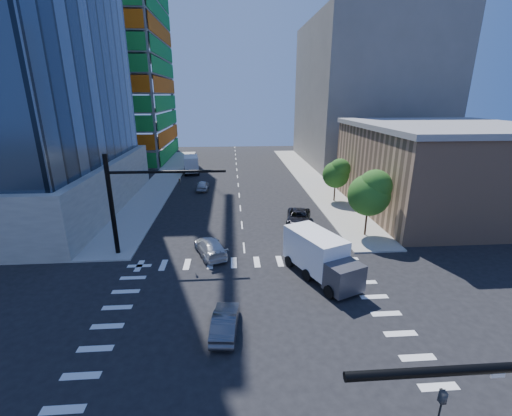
{
  "coord_description": "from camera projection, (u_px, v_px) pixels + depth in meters",
  "views": [
    {
      "loc": [
        -1.0,
        -17.62,
        13.75
      ],
      "look_at": [
        0.85,
        8.0,
        5.27
      ],
      "focal_mm": 24.0,
      "sensor_mm": 36.0,
      "label": 1
    }
  ],
  "objects": [
    {
      "name": "ground",
      "position": [
        252.0,
        330.0,
        21.07
      ],
      "size": [
        160.0,
        160.0,
        0.0
      ],
      "primitive_type": "plane",
      "color": "black",
      "rests_on": "ground"
    },
    {
      "name": "road_markings",
      "position": [
        252.0,
        330.0,
        21.07
      ],
      "size": [
        20.0,
        20.0,
        0.01
      ],
      "primitive_type": "cube",
      "color": "silver",
      "rests_on": "ground"
    },
    {
      "name": "sidewalk_ne",
      "position": [
        309.0,
        178.0,
        59.79
      ],
      "size": [
        5.0,
        60.0,
        0.15
      ],
      "primitive_type": "cube",
      "color": "#999691",
      "rests_on": "ground"
    },
    {
      "name": "sidewalk_nw",
      "position": [
        164.0,
        180.0,
        58.08
      ],
      "size": [
        5.0,
        60.0,
        0.15
      ],
      "primitive_type": "cube",
      "color": "#999691",
      "rests_on": "ground"
    },
    {
      "name": "construction_building",
      "position": [
        100.0,
        40.0,
        70.14
      ],
      "size": [
        25.16,
        34.5,
        70.6
      ],
      "color": "gray",
      "rests_on": "ground"
    },
    {
      "name": "commercial_building",
      "position": [
        444.0,
        168.0,
        41.96
      ],
      "size": [
        20.5,
        22.5,
        10.6
      ],
      "color": "tan",
      "rests_on": "ground"
    },
    {
      "name": "bg_building_ne",
      "position": [
        366.0,
        94.0,
        70.63
      ],
      "size": [
        24.0,
        30.0,
        28.0
      ],
      "primitive_type": "cube",
      "color": "slate",
      "rests_on": "ground"
    },
    {
      "name": "signal_mast_nw",
      "position": [
        128.0,
        196.0,
        29.56
      ],
      "size": [
        10.2,
        0.4,
        9.0
      ],
      "color": "black",
      "rests_on": "sidewalk_nw"
    },
    {
      "name": "tree_south",
      "position": [
        371.0,
        192.0,
        33.64
      ],
      "size": [
        4.16,
        4.16,
        6.82
      ],
      "color": "#382316",
      "rests_on": "sidewalk_ne"
    },
    {
      "name": "tree_north",
      "position": [
        337.0,
        173.0,
        45.24
      ],
      "size": [
        3.54,
        3.52,
        5.78
      ],
      "color": "#382316",
      "rests_on": "sidewalk_ne"
    },
    {
      "name": "car_nb_far",
      "position": [
        299.0,
        218.0,
        38.05
      ],
      "size": [
        3.74,
        6.15,
        1.6
      ],
      "primitive_type": "imported",
      "rotation": [
        0.0,
        0.0,
        -0.2
      ],
      "color": "black",
      "rests_on": "ground"
    },
    {
      "name": "car_sb_near",
      "position": [
        210.0,
        247.0,
        30.86
      ],
      "size": [
        3.67,
        5.54,
        1.49
      ],
      "primitive_type": "imported",
      "rotation": [
        0.0,
        0.0,
        3.48
      ],
      "color": "silver",
      "rests_on": "ground"
    },
    {
      "name": "car_sb_mid",
      "position": [
        202.0,
        185.0,
        51.97
      ],
      "size": [
        1.77,
        4.27,
        1.45
      ],
      "primitive_type": "imported",
      "rotation": [
        0.0,
        0.0,
        3.13
      ],
      "color": "#B1B4B9",
      "rests_on": "ground"
    },
    {
      "name": "car_sb_cross",
      "position": [
        225.0,
        322.0,
        20.74
      ],
      "size": [
        1.85,
        4.3,
        1.38
      ],
      "primitive_type": "imported",
      "rotation": [
        0.0,
        0.0,
        3.04
      ],
      "color": "#4D4D52",
      "rests_on": "ground"
    },
    {
      "name": "box_truck_near",
      "position": [
        323.0,
        261.0,
        26.55
      ],
      "size": [
        5.15,
        7.14,
        3.45
      ],
      "rotation": [
        0.0,
        0.0,
        0.4
      ],
      "color": "black",
      "rests_on": "ground"
    },
    {
      "name": "box_truck_far",
      "position": [
        191.0,
        165.0,
        63.53
      ],
      "size": [
        3.4,
        6.46,
        3.24
      ],
      "rotation": [
        0.0,
        0.0,
        3.27
      ],
      "color": "black",
      "rests_on": "ground"
    }
  ]
}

